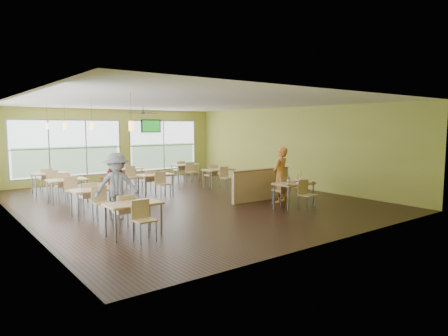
{
  "coord_description": "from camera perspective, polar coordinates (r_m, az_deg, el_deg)",
  "views": [
    {
      "loc": [
        -6.89,
        -11.19,
        2.45
      ],
      "look_at": [
        0.92,
        -0.94,
        1.09
      ],
      "focal_mm": 32.0,
      "sensor_mm": 36.0,
      "label": 1
    }
  ],
  "objects": [
    {
      "name": "cup_yellow",
      "position": [
        12.05,
        10.4,
        -1.85
      ],
      "size": [
        0.1,
        0.1,
        0.36
      ],
      "color": "white",
      "rests_on": "main_table"
    },
    {
      "name": "half_wall_divider",
      "position": [
        13.26,
        5.34,
        -2.37
      ],
      "size": [
        2.4,
        0.14,
        1.04
      ],
      "color": "tan",
      "rests_on": "floor"
    },
    {
      "name": "wrapper_left",
      "position": [
        11.61,
        9.21,
        -2.38
      ],
      "size": [
        0.21,
        0.2,
        0.04
      ],
      "primitive_type": "ellipsoid",
      "rotation": [
        0.0,
        0.0,
        0.36
      ],
      "color": "#A77950",
      "rests_on": "main_table"
    },
    {
      "name": "patron_grey",
      "position": [
        10.91,
        -15.08,
        -2.48
      ],
      "size": [
        1.29,
        1.01,
        1.75
      ],
      "primitive_type": "imported",
      "rotation": [
        0.0,
        0.0,
        -0.36
      ],
      "color": "slate",
      "rests_on": "floor"
    },
    {
      "name": "man_plaid",
      "position": [
        12.9,
        8.09,
        -0.99
      ],
      "size": [
        0.75,
        0.6,
        1.78
      ],
      "primitive_type": "imported",
      "rotation": [
        0.0,
        0.0,
        3.44
      ],
      "color": "#D74417",
      "rests_on": "floor"
    },
    {
      "name": "dining_tables",
      "position": [
        14.28,
        -12.84,
        -1.46
      ],
      "size": [
        6.92,
        8.72,
        0.87
      ],
      "color": "tan",
      "rests_on": "floor"
    },
    {
      "name": "ketchup_cup",
      "position": [
        12.42,
        12.62,
        -1.94
      ],
      "size": [
        0.06,
        0.06,
        0.03
      ],
      "primitive_type": "cylinder",
      "color": "#A51720",
      "rests_on": "main_table"
    },
    {
      "name": "window_bays",
      "position": [
        14.92,
        -20.7,
        1.88
      ],
      "size": [
        9.24,
        10.24,
        2.38
      ],
      "color": "white",
      "rests_on": "room"
    },
    {
      "name": "room",
      "position": [
        13.17,
        -5.66,
        2.28
      ],
      "size": [
        12.0,
        12.04,
        3.2
      ],
      "color": "black",
      "rests_on": "ground"
    },
    {
      "name": "cup_red_far",
      "position": [
        12.3,
        10.93,
        -1.7
      ],
      "size": [
        0.1,
        0.1,
        0.37
      ],
      "color": "white",
      "rests_on": "main_table"
    },
    {
      "name": "food_basket",
      "position": [
        12.57,
        11.19,
        -1.74
      ],
      "size": [
        0.24,
        0.24,
        0.05
      ],
      "color": "black",
      "rests_on": "main_table"
    },
    {
      "name": "wrapper_mid",
      "position": [
        12.3,
        10.16,
        -1.92
      ],
      "size": [
        0.23,
        0.22,
        0.05
      ],
      "primitive_type": "ellipsoid",
      "rotation": [
        0.0,
        0.0,
        0.28
      ],
      "color": "#A77950",
      "rests_on": "main_table"
    },
    {
      "name": "ceiling_fan",
      "position": [
        15.78,
        -11.49,
        7.69
      ],
      "size": [
        1.25,
        1.25,
        0.29
      ],
      "color": "#2D2119",
      "rests_on": "ceiling"
    },
    {
      "name": "wrapper_right",
      "position": [
        12.13,
        11.53,
        -2.08
      ],
      "size": [
        0.17,
        0.16,
        0.04
      ],
      "primitive_type": "ellipsoid",
      "rotation": [
        0.0,
        0.0,
        -0.29
      ],
      "color": "#A77950",
      "rests_on": "main_table"
    },
    {
      "name": "pendant_lights",
      "position": [
        12.43,
        -20.12,
        5.66
      ],
      "size": [
        0.11,
        7.31,
        0.86
      ],
      "color": "#2D2119",
      "rests_on": "ceiling"
    },
    {
      "name": "cup_red_near",
      "position": [
        12.13,
        10.44,
        -1.86
      ],
      "size": [
        0.08,
        0.08,
        0.29
      ],
      "color": "white",
      "rests_on": "main_table"
    },
    {
      "name": "tv_backwall",
      "position": [
        19.17,
        -10.39,
        5.91
      ],
      "size": [
        1.0,
        0.07,
        0.6
      ],
      "color": "black",
      "rests_on": "wall_back"
    },
    {
      "name": "patron_maroon",
      "position": [
        12.54,
        -15.58,
        -1.82
      ],
      "size": [
        0.93,
        0.83,
        1.58
      ],
      "primitive_type": "imported",
      "rotation": [
        0.0,
        0.0,
        2.78
      ],
      "color": "maroon",
      "rests_on": "floor"
    },
    {
      "name": "main_table",
      "position": [
        12.23,
        9.95,
        -2.64
      ],
      "size": [
        1.22,
        1.52,
        0.87
      ],
      "color": "tan",
      "rests_on": "floor"
    },
    {
      "name": "cup_blue",
      "position": [
        11.9,
        9.18,
        -1.95
      ],
      "size": [
        0.09,
        0.09,
        0.34
      ],
      "color": "white",
      "rests_on": "main_table"
    }
  ]
}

